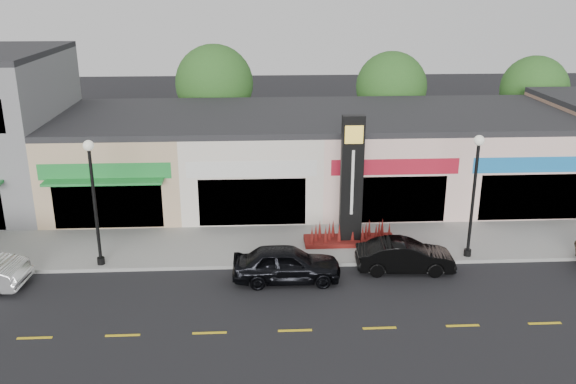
% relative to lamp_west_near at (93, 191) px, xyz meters
% --- Properties ---
extents(ground, '(120.00, 120.00, 0.00)m').
position_rel_lamp_west_near_xyz_m(ground, '(8.00, -2.50, -3.48)').
color(ground, black).
rests_on(ground, ground).
extents(sidewalk, '(52.00, 4.30, 0.15)m').
position_rel_lamp_west_near_xyz_m(sidewalk, '(8.00, 1.85, -3.40)').
color(sidewalk, gray).
rests_on(sidewalk, ground).
extents(curb, '(52.00, 0.20, 0.15)m').
position_rel_lamp_west_near_xyz_m(curb, '(8.00, -0.40, -3.40)').
color(curb, gray).
rests_on(curb, ground).
extents(shop_beige, '(7.00, 10.85, 4.80)m').
position_rel_lamp_west_near_xyz_m(shop_beige, '(-0.50, 8.96, -1.08)').
color(shop_beige, tan).
rests_on(shop_beige, ground).
extents(shop_cream, '(7.00, 10.01, 4.80)m').
position_rel_lamp_west_near_xyz_m(shop_cream, '(6.50, 8.97, -1.08)').
color(shop_cream, beige).
rests_on(shop_cream, ground).
extents(shop_pink_w, '(7.00, 10.01, 4.80)m').
position_rel_lamp_west_near_xyz_m(shop_pink_w, '(13.50, 8.97, -1.08)').
color(shop_pink_w, beige).
rests_on(shop_pink_w, ground).
extents(shop_pink_e, '(7.00, 10.01, 4.80)m').
position_rel_lamp_west_near_xyz_m(shop_pink_e, '(20.50, 8.97, -1.08)').
color(shop_pink_e, beige).
rests_on(shop_pink_e, ground).
extents(tree_rear_west, '(5.20, 5.20, 7.83)m').
position_rel_lamp_west_near_xyz_m(tree_rear_west, '(4.00, 17.00, 1.74)').
color(tree_rear_west, '#382619').
rests_on(tree_rear_west, ground).
extents(tree_rear_mid, '(4.80, 4.80, 7.29)m').
position_rel_lamp_west_near_xyz_m(tree_rear_mid, '(16.00, 17.00, 1.41)').
color(tree_rear_mid, '#382619').
rests_on(tree_rear_mid, ground).
extents(tree_rear_east, '(4.60, 4.60, 6.94)m').
position_rel_lamp_west_near_xyz_m(tree_rear_east, '(26.00, 17.00, 1.15)').
color(tree_rear_east, '#382619').
rests_on(tree_rear_east, ground).
extents(lamp_west_near, '(0.44, 0.44, 5.47)m').
position_rel_lamp_west_near_xyz_m(lamp_west_near, '(0.00, 0.00, 0.00)').
color(lamp_west_near, black).
rests_on(lamp_west_near, sidewalk).
extents(lamp_east_near, '(0.44, 0.44, 5.47)m').
position_rel_lamp_west_near_xyz_m(lamp_east_near, '(16.00, 0.00, 0.00)').
color(lamp_east_near, black).
rests_on(lamp_east_near, sidewalk).
extents(pylon_sign, '(4.20, 1.30, 6.00)m').
position_rel_lamp_west_near_xyz_m(pylon_sign, '(11.00, 1.70, -1.20)').
color(pylon_sign, '#58100F').
rests_on(pylon_sign, sidewalk).
extents(car_black_sedan, '(1.80, 4.42, 1.50)m').
position_rel_lamp_west_near_xyz_m(car_black_sedan, '(7.90, -1.65, -2.73)').
color(car_black_sedan, black).
rests_on(car_black_sedan, ground).
extents(car_black_conv, '(1.67, 4.18, 1.35)m').
position_rel_lamp_west_near_xyz_m(car_black_conv, '(12.93, -1.02, -2.80)').
color(car_black_conv, black).
rests_on(car_black_conv, ground).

